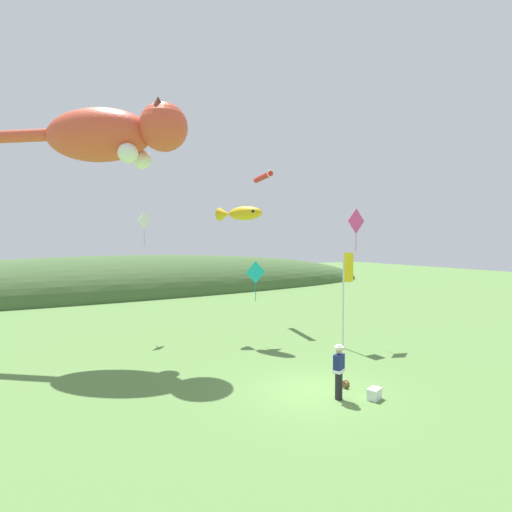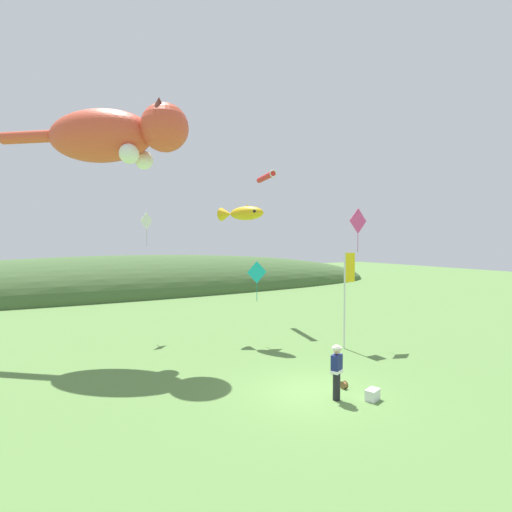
# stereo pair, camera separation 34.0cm
# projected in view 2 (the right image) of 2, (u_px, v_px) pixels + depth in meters

# --- Properties ---
(ground_plane) EXTENTS (120.00, 120.00, 0.00)m
(ground_plane) POSITION_uv_depth(u_px,v_px,m) (314.00, 393.00, 13.47)
(ground_plane) COLOR #5B8442
(distant_hill_ridge) EXTENTS (60.88, 12.86, 7.33)m
(distant_hill_ridge) POSITION_uv_depth(u_px,v_px,m) (129.00, 292.00, 39.46)
(distant_hill_ridge) COLOR #426033
(distant_hill_ridge) RESTS_ON ground
(festival_attendant) EXTENTS (0.49, 0.41, 1.77)m
(festival_attendant) POSITION_uv_depth(u_px,v_px,m) (337.00, 371.00, 12.84)
(festival_attendant) COLOR black
(festival_attendant) RESTS_ON ground
(kite_spool) EXTENTS (0.15, 0.27, 0.27)m
(kite_spool) POSITION_uv_depth(u_px,v_px,m) (344.00, 385.00, 13.83)
(kite_spool) COLOR olive
(kite_spool) RESTS_ON ground
(picnic_cooler) EXTENTS (0.57, 0.47, 0.36)m
(picnic_cooler) POSITION_uv_depth(u_px,v_px,m) (373.00, 395.00, 12.84)
(picnic_cooler) COLOR white
(picnic_cooler) RESTS_ON ground
(festival_banner_pole) EXTENTS (0.66, 0.08, 4.61)m
(festival_banner_pole) POSITION_uv_depth(u_px,v_px,m) (347.00, 285.00, 18.94)
(festival_banner_pole) COLOR silver
(festival_banner_pole) RESTS_ON ground
(kite_giant_cat) EXTENTS (7.69, 6.53, 2.84)m
(kite_giant_cat) POSITION_uv_depth(u_px,v_px,m) (114.00, 136.00, 18.29)
(kite_giant_cat) COLOR #E04C33
(kite_fish_windsock) EXTENTS (1.87, 2.75, 0.83)m
(kite_fish_windsock) POSITION_uv_depth(u_px,v_px,m) (242.00, 213.00, 20.81)
(kite_fish_windsock) COLOR gold
(kite_tube_streamer) EXTENTS (1.06, 2.97, 0.44)m
(kite_tube_streamer) POSITION_uv_depth(u_px,v_px,m) (266.00, 177.00, 25.37)
(kite_tube_streamer) COLOR red
(kite_diamond_teal) EXTENTS (1.12, 0.04, 2.02)m
(kite_diamond_teal) POSITION_uv_depth(u_px,v_px,m) (257.00, 273.00, 19.99)
(kite_diamond_teal) COLOR #19BFBF
(kite_diamond_pink) EXTENTS (1.29, 0.18, 2.19)m
(kite_diamond_pink) POSITION_uv_depth(u_px,v_px,m) (358.00, 221.00, 20.08)
(kite_diamond_pink) COLOR #E53F8C
(kite_diamond_white) EXTENTS (0.79, 0.53, 1.84)m
(kite_diamond_white) POSITION_uv_depth(u_px,v_px,m) (147.00, 221.00, 21.53)
(kite_diamond_white) COLOR white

